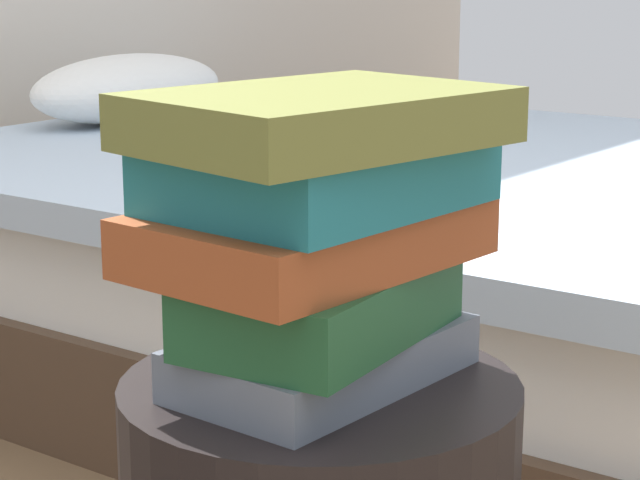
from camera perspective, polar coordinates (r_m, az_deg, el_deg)
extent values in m
cube|color=#4C3828|center=(2.52, 4.41, -3.79)|extent=(1.55, 2.04, 0.22)
cube|color=white|center=(2.47, 4.49, 0.66)|extent=(1.49, 1.95, 0.18)
cube|color=silver|center=(2.44, 4.54, 3.40)|extent=(1.58, 2.00, 0.06)
ellipsoid|color=white|center=(2.92, -9.00, 7.10)|extent=(0.57, 0.29, 0.16)
cube|color=slate|center=(1.07, 0.17, -5.57)|extent=(0.27, 0.16, 0.04)
cube|color=#1E512D|center=(1.04, 0.09, -3.03)|extent=(0.26, 0.18, 0.06)
cube|color=#994723|center=(1.05, -0.50, 0.18)|extent=(0.31, 0.21, 0.05)
cube|color=#1E727F|center=(1.04, -0.06, 3.11)|extent=(0.27, 0.21, 0.06)
cube|color=olive|center=(1.01, -0.03, 5.77)|extent=(0.32, 0.25, 0.05)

